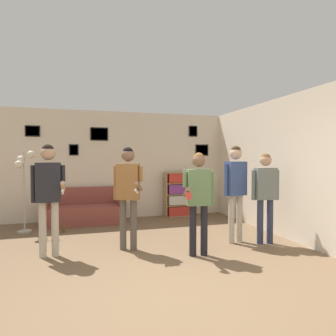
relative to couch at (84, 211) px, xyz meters
name	(u,v)px	position (x,y,z in m)	size (l,w,h in m)	color
ground_plane	(180,296)	(0.97, -4.14, -0.28)	(20.00, 20.00, 0.00)	brown
wall_back	(123,165)	(0.97, 0.42, 1.08)	(7.75, 0.08, 2.70)	beige
wall_right	(269,167)	(3.67, -1.87, 1.07)	(0.06, 6.94, 2.70)	beige
couch	(84,211)	(0.00, 0.00, 0.00)	(1.80, 0.80, 0.82)	brown
bookshelf	(180,194)	(2.43, 0.20, 0.30)	(0.82, 0.30, 1.16)	#A87F51
floor_lamp	(24,173)	(-1.19, -0.52, 0.95)	(0.37, 0.40, 1.68)	#ADA89E
person_player_foreground_left	(48,187)	(-0.55, -2.32, 0.80)	(0.50, 0.46, 1.74)	#B7AD99
person_player_foreground_center	(128,187)	(0.68, -2.31, 0.77)	(0.46, 0.58, 1.71)	brown
person_watcher_holding_cup	(199,193)	(1.68, -2.92, 0.70)	(0.54, 0.39, 1.61)	black
person_spectator_near_bookshelf	(236,183)	(2.60, -2.43, 0.80)	(0.49, 0.25, 1.74)	#B7AD99
person_spectator_far_right	(265,189)	(3.07, -2.65, 0.70)	(0.49, 0.27, 1.61)	#2D334C
bottle_on_floor	(64,227)	(-0.41, -0.78, -0.17)	(0.06, 0.06, 0.27)	brown
drinking_cup	(184,170)	(2.54, 0.20, 0.93)	(0.07, 0.07, 0.10)	white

